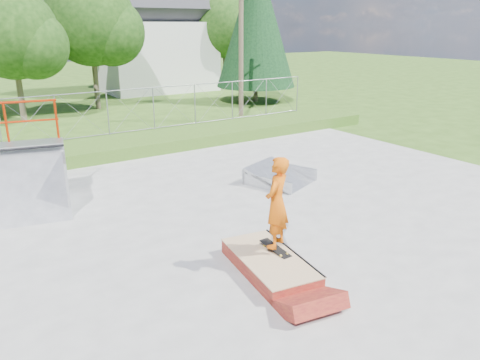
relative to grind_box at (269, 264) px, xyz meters
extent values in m
plane|color=#2F5017|center=(0.79, 1.42, -0.17)|extent=(120.00, 120.00, 0.00)
cube|color=gray|center=(0.79, 1.42, -0.15)|extent=(20.00, 16.00, 0.04)
cube|color=#2F5017|center=(0.79, 10.92, 0.08)|extent=(24.00, 3.00, 0.50)
cube|color=maroon|center=(0.00, 0.00, -0.01)|extent=(1.46, 2.47, 0.33)
cube|color=tan|center=(0.00, 0.00, 0.16)|extent=(1.48, 2.49, 0.02)
cube|color=black|center=(0.27, 0.14, 0.22)|extent=(0.26, 0.81, 0.13)
imported|color=#DA5A0A|center=(0.27, 0.14, 1.17)|extent=(0.83, 0.74, 1.89)
cube|color=beige|center=(9.79, 27.42, 2.33)|extent=(8.00, 6.00, 5.00)
cube|color=#2F2F33|center=(9.79, 27.42, 5.73)|extent=(8.40, 6.08, 6.08)
cylinder|color=brown|center=(8.29, 13.42, 3.83)|extent=(0.24, 0.24, 8.00)
cylinder|color=brown|center=(-1.21, 19.42, 1.05)|extent=(0.30, 0.30, 2.45)
sphere|color=black|center=(-1.21, 19.42, 4.24)|extent=(4.48, 4.48, 4.48)
sphere|color=black|center=(-0.37, 18.86, 3.68)|extent=(3.36, 3.36, 3.36)
cylinder|color=brown|center=(3.29, 21.42, 1.23)|extent=(0.30, 0.30, 2.80)
sphere|color=black|center=(3.29, 21.42, 4.87)|extent=(5.12, 5.12, 5.12)
sphere|color=black|center=(4.25, 20.78, 4.23)|extent=(3.84, 3.84, 3.84)
cylinder|color=brown|center=(14.79, 25.42, 1.14)|extent=(0.30, 0.30, 2.62)
sphere|color=black|center=(14.79, 25.42, 4.55)|extent=(4.80, 4.80, 4.80)
sphere|color=black|center=(15.69, 24.82, 3.95)|extent=(3.60, 3.60, 3.60)
cylinder|color=brown|center=(5.79, 29.42, 0.88)|extent=(0.30, 0.30, 2.10)
sphere|color=black|center=(5.79, 29.42, 3.61)|extent=(3.84, 3.84, 3.84)
sphere|color=black|center=(6.51, 28.94, 3.13)|extent=(2.88, 2.88, 2.88)
cylinder|color=brown|center=(12.79, 18.42, 0.43)|extent=(0.28, 0.28, 1.20)
cone|color=black|center=(12.79, 18.42, 4.88)|extent=(5.04, 5.04, 8.10)
camera|label=1|loc=(-5.18, -6.71, 4.61)|focal=35.00mm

